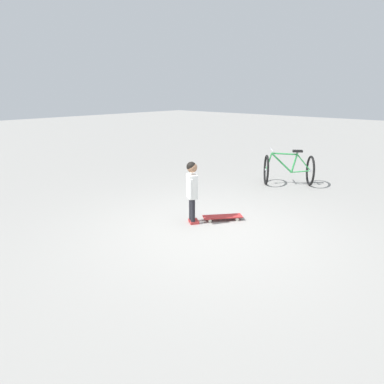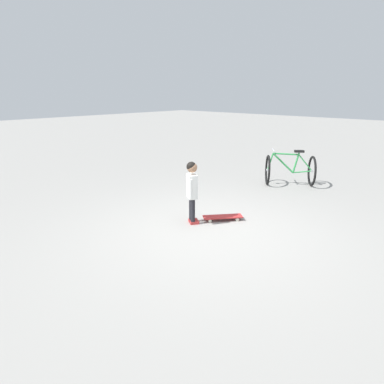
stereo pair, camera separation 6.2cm
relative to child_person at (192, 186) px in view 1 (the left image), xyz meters
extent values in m
plane|color=gray|center=(-0.53, 0.06, -0.66)|extent=(50.00, 50.00, 0.00)
cylinder|color=black|center=(0.05, -0.03, -0.42)|extent=(0.08, 0.08, 0.42)
cube|color=#B73333|center=(0.03, -0.05, -0.63)|extent=(0.15, 0.17, 0.05)
cylinder|color=black|center=(-0.04, 0.03, -0.42)|extent=(0.08, 0.08, 0.42)
cube|color=#B73333|center=(-0.06, 0.01, -0.63)|extent=(0.15, 0.17, 0.05)
cube|color=white|center=(0.00, 0.00, -0.01)|extent=(0.28, 0.25, 0.40)
cylinder|color=white|center=(0.07, -0.17, -0.01)|extent=(0.06, 0.06, 0.32)
cylinder|color=white|center=(-0.09, 0.14, -0.01)|extent=(0.06, 0.06, 0.32)
sphere|color=#9E7051|center=(0.00, 0.00, 0.31)|extent=(0.17, 0.17, 0.17)
sphere|color=black|center=(0.01, 0.01, 0.32)|extent=(0.16, 0.16, 0.16)
cube|color=#B22D2D|center=(-0.31, -0.45, -0.59)|extent=(0.58, 0.65, 0.02)
cube|color=#B7B7BC|center=(-0.46, -0.64, -0.61)|extent=(0.10, 0.09, 0.02)
cube|color=#B7B7BC|center=(-0.15, -0.27, -0.61)|extent=(0.10, 0.09, 0.02)
cylinder|color=beige|center=(-0.40, -0.68, -0.63)|extent=(0.06, 0.06, 0.06)
cylinder|color=beige|center=(-0.52, -0.59, -0.63)|extent=(0.06, 0.06, 0.06)
cylinder|color=beige|center=(-0.10, -0.32, -0.63)|extent=(0.06, 0.06, 0.06)
cylinder|color=beige|center=(-0.21, -0.22, -0.63)|extent=(0.06, 0.06, 0.06)
torus|color=black|center=(0.33, -3.02, -0.30)|extent=(0.46, 0.60, 0.71)
torus|color=black|center=(-0.49, -3.62, -0.30)|extent=(0.46, 0.60, 0.71)
cylinder|color=#B7B7BC|center=(0.33, -3.02, -0.30)|extent=(0.08, 0.08, 0.06)
cylinder|color=#B7B7BC|center=(-0.49, -3.62, -0.30)|extent=(0.08, 0.08, 0.06)
cylinder|color=green|center=(0.05, -3.23, -0.13)|extent=(0.44, 0.34, 0.48)
cylinder|color=green|center=(0.01, -3.26, 0.09)|extent=(0.50, 0.38, 0.06)
cylinder|color=green|center=(-0.19, -3.40, -0.12)|extent=(0.14, 0.11, 0.48)
cylinder|color=green|center=(-0.32, -3.50, -0.33)|extent=(0.37, 0.28, 0.08)
cylinder|color=green|center=(-0.36, -3.53, -0.11)|extent=(0.30, 0.23, 0.40)
cylinder|color=green|center=(0.29, -3.05, -0.10)|extent=(0.12, 0.10, 0.41)
cube|color=black|center=(-0.23, -3.43, 0.16)|extent=(0.24, 0.21, 0.05)
cylinder|color=#B7B7BC|center=(0.25, -3.08, 0.18)|extent=(0.29, 0.39, 0.02)
camera|label=1|loc=(-3.53, 3.95, 1.50)|focal=31.31mm
camera|label=2|loc=(-3.58, 3.91, 1.50)|focal=31.31mm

